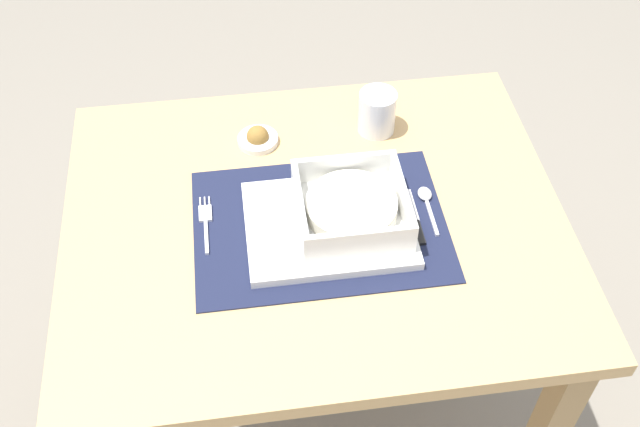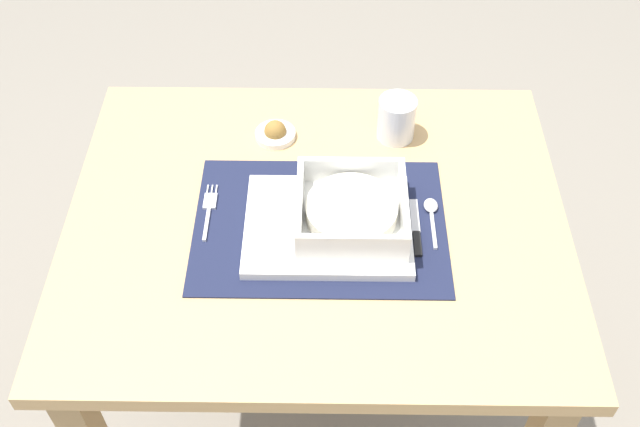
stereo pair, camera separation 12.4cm
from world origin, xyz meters
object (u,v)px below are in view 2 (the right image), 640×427
object	(u,v)px
dining_table	(317,261)
bread_knife	(400,228)
butter_knife	(416,230)
porridge_bowl	(351,212)
spoon	(431,210)
drinking_glass	(396,121)
condiment_saucer	(275,133)
fork	(209,208)

from	to	relation	value
dining_table	bread_knife	size ratio (longest dim) A/B	6.63
butter_knife	bread_knife	distance (m)	0.03
porridge_bowl	spoon	bearing A→B (deg)	13.95
drinking_glass	condiment_saucer	size ratio (longest dim) A/B	1.11
butter_knife	drinking_glass	world-z (taller)	drinking_glass
porridge_bowl	fork	xyz separation A→B (m)	(-0.24, 0.04, -0.04)
dining_table	bread_knife	bearing A→B (deg)	-11.44
drinking_glass	condiment_saucer	world-z (taller)	drinking_glass
drinking_glass	bread_knife	bearing A→B (deg)	-91.08
butter_knife	spoon	bearing A→B (deg)	55.11
dining_table	porridge_bowl	world-z (taller)	porridge_bowl
bread_knife	condiment_saucer	distance (m)	0.32
bread_knife	drinking_glass	xyz separation A→B (m)	(0.00, 0.24, 0.03)
porridge_bowl	drinking_glass	size ratio (longest dim) A/B	2.14
dining_table	butter_knife	world-z (taller)	butter_knife
fork	condiment_saucer	distance (m)	0.21
butter_knife	condiment_saucer	distance (m)	0.34
bread_knife	fork	bearing A→B (deg)	174.86
bread_knife	porridge_bowl	bearing A→B (deg)	178.89
spoon	butter_knife	world-z (taller)	spoon
bread_knife	dining_table	bearing A→B (deg)	171.03
drinking_glass	porridge_bowl	bearing A→B (deg)	-110.60
fork	drinking_glass	world-z (taller)	drinking_glass
bread_knife	butter_knife	bearing A→B (deg)	-6.98
bread_knife	condiment_saucer	size ratio (longest dim) A/B	1.70
butter_knife	drinking_glass	distance (m)	0.24
porridge_bowl	condiment_saucer	size ratio (longest dim) A/B	2.38
porridge_bowl	bread_knife	distance (m)	0.09
porridge_bowl	bread_knife	bearing A→B (deg)	-3.58
butter_knife	porridge_bowl	bearing A→B (deg)	173.55
dining_table	drinking_glass	distance (m)	0.30
dining_table	bread_knife	distance (m)	0.19
fork	spoon	distance (m)	0.38
porridge_bowl	spoon	distance (m)	0.15
butter_knife	condiment_saucer	size ratio (longest dim) A/B	1.67
spoon	drinking_glass	bearing A→B (deg)	100.19
dining_table	spoon	size ratio (longest dim) A/B	7.76
butter_knife	drinking_glass	xyz separation A→B (m)	(-0.02, 0.24, 0.03)
dining_table	porridge_bowl	bearing A→B (deg)	-21.91
dining_table	butter_knife	size ratio (longest dim) A/B	6.77
fork	spoon	size ratio (longest dim) A/B	1.17
bread_knife	drinking_glass	bearing A→B (deg)	91.39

